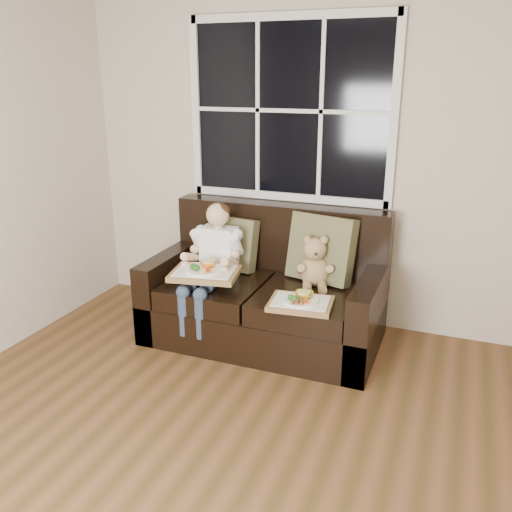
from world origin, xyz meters
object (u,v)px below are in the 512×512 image
at_px(loveseat, 267,298).
at_px(tray_left, 205,272).
at_px(tray_right, 301,302).
at_px(child, 213,254).
at_px(teddy_bear, 314,265).

height_order(loveseat, tray_left, loveseat).
height_order(loveseat, tray_right, loveseat).
distance_m(child, tray_left, 0.21).
bearing_deg(tray_left, loveseat, 31.25).
distance_m(loveseat, teddy_bear, 0.46).
relative_size(child, tray_left, 1.65).
relative_size(child, teddy_bear, 2.22).
distance_m(loveseat, child, 0.52).
relative_size(loveseat, tray_right, 3.81).
height_order(loveseat, child, child).
bearing_deg(teddy_bear, tray_left, -170.91).
xyz_separation_m(child, tray_right, (0.76, -0.25, -0.16)).
bearing_deg(tray_right, child, 155.62).
bearing_deg(teddy_bear, tray_right, -103.79).
height_order(child, tray_right, child).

